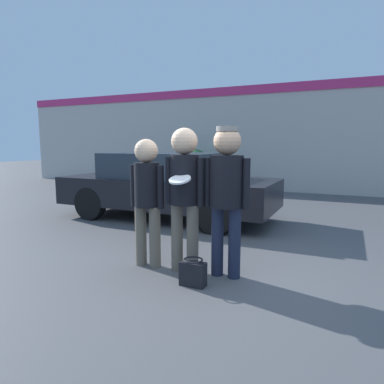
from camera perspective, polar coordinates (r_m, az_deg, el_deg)
ground_plane at (r=4.30m, az=2.41°, el=-14.15°), size 56.00×56.00×0.00m
storefront_building at (r=12.09m, az=17.85°, el=8.67°), size 24.00×0.22×3.64m
person_left at (r=4.50m, az=-7.51°, el=-0.02°), size 0.50×0.33×1.69m
person_middle_with_frisbee at (r=4.25m, az=-1.26°, el=1.00°), size 0.53×0.56×1.82m
person_right at (r=4.10m, az=5.79°, el=1.01°), size 0.57×0.40×1.83m
parked_car_near at (r=7.51m, az=-4.27°, el=1.19°), size 4.68×1.88×1.43m
shrub at (r=12.22m, az=0.19°, el=3.77°), size 1.46×1.46×1.46m
handbag at (r=4.04m, az=0.17°, el=-13.33°), size 0.30×0.23×0.32m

